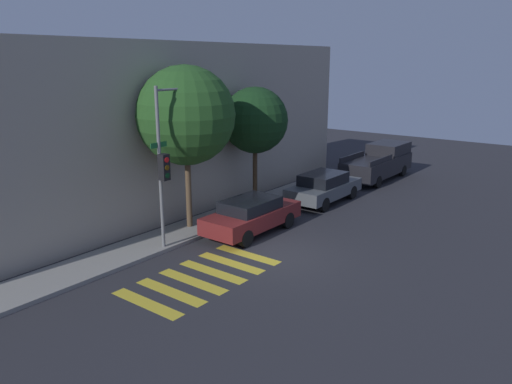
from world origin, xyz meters
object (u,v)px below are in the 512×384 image
sedan_middle (324,187)px  pickup_truck (379,162)px  tree_midblock (255,120)px  traffic_light_pole (169,148)px  sedan_near_corner (252,215)px  tree_near_corner (186,116)px

sedan_middle → pickup_truck: 6.18m
tree_midblock → traffic_light_pole: bearing=-171.1°
traffic_light_pole → tree_midblock: size_ratio=1.06×
sedan_middle → pickup_truck: pickup_truck is taller
traffic_light_pole → sedan_near_corner: 4.33m
traffic_light_pole → sedan_middle: size_ratio=1.33×
traffic_light_pole → tree_midblock: traffic_light_pole is taller
pickup_truck → tree_midblock: (-8.64, 2.21, 3.00)m
tree_near_corner → tree_midblock: size_ratio=1.18×
traffic_light_pole → pickup_truck: 14.98m
sedan_middle → pickup_truck: (6.18, -0.00, 0.21)m
traffic_light_pole → tree_near_corner: tree_near_corner is taller
pickup_truck → tree_midblock: size_ratio=1.03×
sedan_near_corner → traffic_light_pole: bearing=156.8°
traffic_light_pole → tree_midblock: bearing=8.9°
traffic_light_pole → sedan_near_corner: traffic_light_pole is taller
sedan_middle → tree_near_corner: (-6.72, 2.21, 3.78)m
traffic_light_pole → pickup_truck: size_ratio=1.03×
pickup_truck → sedan_middle: bearing=180.0°
sedan_middle → pickup_truck: bearing=-0.0°
tree_near_corner → tree_midblock: tree_near_corner is taller
traffic_light_pole → sedan_middle: (8.50, -1.27, -2.88)m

